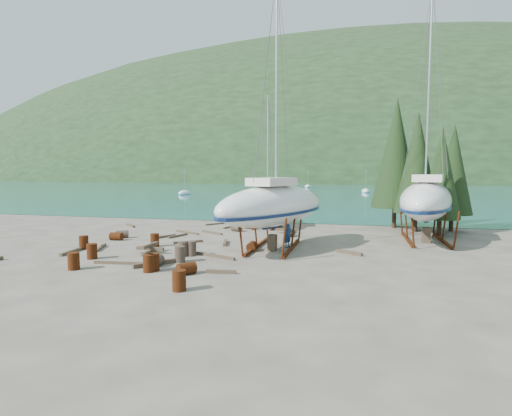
% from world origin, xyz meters
% --- Properties ---
extents(ground, '(600.00, 600.00, 0.00)m').
position_xyz_m(ground, '(0.00, 0.00, 0.00)').
color(ground, '#554E43').
rests_on(ground, ground).
extents(bay_water, '(700.00, 700.00, 0.00)m').
position_xyz_m(bay_water, '(0.00, 315.00, 0.01)').
color(bay_water, teal).
rests_on(bay_water, ground).
extents(far_hill, '(800.00, 360.00, 110.00)m').
position_xyz_m(far_hill, '(0.00, 320.00, 0.00)').
color(far_hill, black).
rests_on(far_hill, ground).
extents(far_house_left, '(6.60, 5.60, 5.60)m').
position_xyz_m(far_house_left, '(-60.00, 190.00, 2.92)').
color(far_house_left, beige).
rests_on(far_house_left, ground).
extents(far_house_center, '(6.60, 5.60, 5.60)m').
position_xyz_m(far_house_center, '(-20.00, 190.00, 2.92)').
color(far_house_center, beige).
rests_on(far_house_center, ground).
extents(far_house_right, '(6.60, 5.60, 5.60)m').
position_xyz_m(far_house_right, '(30.00, 190.00, 2.92)').
color(far_house_right, beige).
rests_on(far_house_right, ground).
extents(cypress_near_right, '(3.60, 3.60, 10.00)m').
position_xyz_m(cypress_near_right, '(12.50, 12.00, 5.79)').
color(cypress_near_right, black).
rests_on(cypress_near_right, ground).
extents(cypress_mid_right, '(3.06, 3.06, 8.50)m').
position_xyz_m(cypress_mid_right, '(14.00, 10.00, 4.92)').
color(cypress_mid_right, black).
rests_on(cypress_mid_right, ground).
extents(cypress_back_left, '(4.14, 4.14, 11.50)m').
position_xyz_m(cypress_back_left, '(11.00, 14.00, 6.66)').
color(cypress_back_left, black).
rests_on(cypress_back_left, ground).
extents(cypress_far_right, '(3.24, 3.24, 9.00)m').
position_xyz_m(cypress_far_right, '(15.50, 13.00, 5.21)').
color(cypress_far_right, black).
rests_on(cypress_far_right, ground).
extents(moored_boat_left, '(2.00, 5.00, 6.05)m').
position_xyz_m(moored_boat_left, '(-30.00, 60.00, 0.39)').
color(moored_boat_left, white).
rests_on(moored_boat_left, ground).
extents(moored_boat_mid, '(2.00, 5.00, 6.05)m').
position_xyz_m(moored_boat_mid, '(10.00, 80.00, 0.39)').
color(moored_boat_mid, white).
rests_on(moored_boat_mid, ground).
extents(moored_boat_far, '(2.00, 5.00, 6.05)m').
position_xyz_m(moored_boat_far, '(-8.00, 110.00, 0.39)').
color(moored_boat_far, white).
rests_on(moored_boat_far, ground).
extents(large_sailboat_near, '(7.06, 11.68, 17.72)m').
position_xyz_m(large_sailboat_near, '(2.52, 1.58, 2.85)').
color(large_sailboat_near, white).
rests_on(large_sailboat_near, ground).
extents(large_sailboat_far, '(5.78, 12.02, 18.29)m').
position_xyz_m(large_sailboat_far, '(12.52, 7.11, 2.99)').
color(large_sailboat_far, white).
rests_on(large_sailboat_far, ground).
extents(small_sailboat_shore, '(3.22, 7.64, 11.85)m').
position_xyz_m(small_sailboat_shore, '(-0.19, 11.59, 1.95)').
color(small_sailboat_shore, white).
rests_on(small_sailboat_shore, ground).
extents(worker, '(0.63, 0.80, 1.92)m').
position_xyz_m(worker, '(3.33, 2.23, 0.96)').
color(worker, navy).
rests_on(worker, ground).
extents(drum_0, '(0.58, 0.58, 0.88)m').
position_xyz_m(drum_0, '(-7.02, -3.92, 0.44)').
color(drum_0, '#55290E').
rests_on(drum_0, ground).
extents(drum_1, '(0.66, 0.93, 0.58)m').
position_xyz_m(drum_1, '(-2.54, -4.69, 0.29)').
color(drum_1, '#2D2823').
rests_on(drum_1, ground).
extents(drum_2, '(0.92, 0.64, 0.58)m').
position_xyz_m(drum_2, '(-9.36, 2.04, 0.29)').
color(drum_2, '#55290E').
rests_on(drum_2, ground).
extents(drum_3, '(0.58, 0.58, 0.88)m').
position_xyz_m(drum_3, '(-2.21, -5.58, 0.44)').
color(drum_3, '#55290E').
rests_on(drum_3, ground).
extents(drum_4, '(0.98, 0.74, 0.58)m').
position_xyz_m(drum_4, '(-1.46, 10.25, 0.29)').
color(drum_4, '#55290E').
rests_on(drum_4, ground).
extents(drum_5, '(0.58, 0.58, 0.88)m').
position_xyz_m(drum_5, '(-1.81, -1.74, 0.44)').
color(drum_5, '#2D2823').
rests_on(drum_5, ground).
extents(drum_6, '(0.64, 0.92, 0.58)m').
position_xyz_m(drum_6, '(1.29, 0.59, 0.29)').
color(drum_6, '#55290E').
rests_on(drum_6, ground).
extents(drum_7, '(0.58, 0.58, 0.88)m').
position_xyz_m(drum_7, '(0.52, -8.46, 0.44)').
color(drum_7, '#55290E').
rests_on(drum_7, ground).
extents(drum_8, '(0.58, 0.58, 0.88)m').
position_xyz_m(drum_8, '(-9.40, -1.51, 0.44)').
color(drum_8, '#55290E').
rests_on(drum_8, ground).
extents(drum_9, '(1.05, 0.93, 0.58)m').
position_xyz_m(drum_9, '(-2.11, 8.47, 0.29)').
color(drum_9, '#2D2823').
rests_on(drum_9, ground).
extents(drum_10, '(0.58, 0.58, 0.88)m').
position_xyz_m(drum_10, '(-2.31, -5.88, 0.44)').
color(drum_10, '#55290E').
rests_on(drum_10, ground).
extents(drum_11, '(0.85, 1.03, 0.58)m').
position_xyz_m(drum_11, '(2.69, 6.94, 0.29)').
color(drum_11, '#2D2823').
rests_on(drum_11, ground).
extents(drum_12, '(1.01, 1.05, 0.58)m').
position_xyz_m(drum_12, '(-0.29, -5.88, 0.29)').
color(drum_12, '#55290E').
rests_on(drum_12, ground).
extents(drum_13, '(0.58, 0.58, 0.88)m').
position_xyz_m(drum_13, '(-6.28, -6.37, 0.44)').
color(drum_13, '#55290E').
rests_on(drum_13, ground).
extents(drum_14, '(0.58, 0.58, 0.88)m').
position_xyz_m(drum_14, '(-5.38, 0.43, 0.44)').
color(drum_14, '#55290E').
rests_on(drum_14, ground).
extents(drum_15, '(1.05, 0.91, 0.58)m').
position_xyz_m(drum_15, '(-9.52, 3.04, 0.29)').
color(drum_15, '#2D2823').
rests_on(drum_15, ground).
extents(drum_16, '(0.58, 0.58, 0.88)m').
position_xyz_m(drum_16, '(-1.75, -3.46, 0.44)').
color(drum_16, '#2D2823').
rests_on(drum_16, ground).
extents(drum_17, '(0.58, 0.58, 0.88)m').
position_xyz_m(drum_17, '(-2.25, -1.98, 0.44)').
color(drum_17, '#2D2823').
rests_on(drum_17, ground).
extents(timber_0, '(1.75, 2.17, 0.14)m').
position_xyz_m(timber_0, '(-5.20, 12.35, 0.07)').
color(timber_0, brown).
rests_on(timber_0, ground).
extents(timber_1, '(1.63, 1.20, 0.19)m').
position_xyz_m(timber_1, '(7.29, 1.06, 0.10)').
color(timber_1, brown).
rests_on(timber_1, ground).
extents(timber_2, '(1.67, 1.51, 0.19)m').
position_xyz_m(timber_2, '(-12.50, 9.05, 0.09)').
color(timber_2, brown).
rests_on(timber_2, ground).
extents(timber_3, '(3.11, 0.46, 0.15)m').
position_xyz_m(timber_3, '(-4.61, -4.74, 0.07)').
color(timber_3, brown).
rests_on(timber_3, ground).
extents(timber_4, '(1.77, 1.40, 0.17)m').
position_xyz_m(timber_4, '(-3.75, 2.20, 0.09)').
color(timber_4, brown).
rests_on(timber_4, ground).
extents(timber_5, '(2.78, 1.30, 0.16)m').
position_xyz_m(timber_5, '(-0.29, -1.81, 0.08)').
color(timber_5, brown).
rests_on(timber_5, ground).
extents(timber_6, '(1.72, 1.53, 0.19)m').
position_xyz_m(timber_6, '(0.72, 11.55, 0.10)').
color(timber_6, brown).
rests_on(timber_6, ground).
extents(timber_7, '(1.52, 0.36, 0.17)m').
position_xyz_m(timber_7, '(1.27, -5.30, 0.09)').
color(timber_7, brown).
rests_on(timber_7, ground).
extents(timber_8, '(0.71, 1.99, 0.19)m').
position_xyz_m(timber_8, '(-1.12, 2.52, 0.09)').
color(timber_8, brown).
rests_on(timber_8, ground).
extents(timber_9, '(0.91, 2.32, 0.15)m').
position_xyz_m(timber_9, '(-3.24, 10.69, 0.08)').
color(timber_9, brown).
rests_on(timber_9, ground).
extents(timber_10, '(2.24, 1.41, 0.16)m').
position_xyz_m(timber_10, '(-3.70, 6.78, 0.08)').
color(timber_10, brown).
rests_on(timber_10, ground).
extents(timber_11, '(0.73, 2.10, 0.15)m').
position_xyz_m(timber_11, '(-5.67, 4.63, 0.08)').
color(timber_11, brown).
rests_on(timber_11, ground).
extents(timber_12, '(1.04, 2.25, 0.17)m').
position_xyz_m(timber_12, '(-8.43, -1.13, 0.08)').
color(timber_12, brown).
rests_on(timber_12, ground).
extents(timber_14, '(0.46, 2.57, 0.18)m').
position_xyz_m(timber_14, '(-9.33, -2.60, 0.09)').
color(timber_14, brown).
rests_on(timber_14, ground).
extents(timber_15, '(2.49, 1.34, 0.15)m').
position_xyz_m(timber_15, '(-5.72, 6.47, 0.07)').
color(timber_15, brown).
rests_on(timber_15, ground).
extents(timber_16, '(1.71, 2.11, 0.23)m').
position_xyz_m(timber_16, '(-2.68, -4.52, 0.11)').
color(timber_16, brown).
rests_on(timber_16, ground).
extents(timber_17, '(1.13, 2.03, 0.16)m').
position_xyz_m(timber_17, '(-6.54, 3.93, 0.08)').
color(timber_17, brown).
rests_on(timber_17, ground).
extents(timber_pile_fore, '(1.80, 1.80, 0.60)m').
position_xyz_m(timber_pile_fore, '(-4.55, -1.69, 0.30)').
color(timber_pile_fore, brown).
rests_on(timber_pile_fore, ground).
extents(timber_pile_aft, '(1.80, 1.80, 0.60)m').
position_xyz_m(timber_pile_aft, '(2.21, 8.43, 0.30)').
color(timber_pile_aft, brown).
rests_on(timber_pile_aft, ground).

